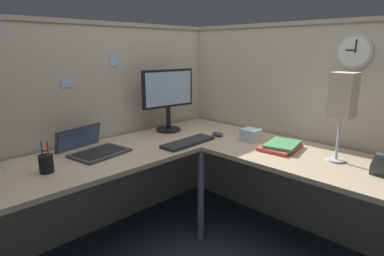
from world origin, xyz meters
The scene contains 14 objects.
cubicle_wall_back centered at (-0.36, 0.87, 0.79)m, with size 2.57×0.12×1.58m.
cubicle_wall_right centered at (0.87, -0.27, 0.79)m, with size 0.12×2.37×1.58m.
desk centered at (-0.15, -0.05, 0.63)m, with size 2.35×2.15×0.73m.
monitor centered at (0.28, 0.64, 1.02)m, with size 0.46×0.20×0.50m.
laptop centered at (-0.45, 0.59, 0.75)m, with size 0.40×0.43×0.22m.
keyboard centered at (0.13, 0.26, 0.74)m, with size 0.43×0.14×0.02m, color #232326.
computer_mouse centered at (0.43, 0.25, 0.75)m, with size 0.06×0.10×0.03m, color #38383D.
pen_cup centered at (-0.79, 0.43, 0.78)m, with size 0.08×0.08×0.18m.
book_stack centered at (0.48, -0.27, 0.75)m, with size 0.31×0.25×0.04m.
desk_lamp_paper centered at (0.51, -0.63, 1.11)m, with size 0.13×0.13×0.53m.
tissue_box centered at (0.51, -0.01, 0.78)m, with size 0.12×0.12×0.09m, color silver.
wall_clock centered at (0.82, -0.56, 1.37)m, with size 0.04×0.22×0.22m.
pinned_note_leftmost centered at (-0.46, 0.82, 1.17)m, with size 0.08×0.00×0.06m, color #99B7E5.
pinned_note_rightmost centered at (-0.09, 0.82, 1.30)m, with size 0.06×0.00×0.08m, color #99B7E5.
Camera 1 is at (-1.40, -1.30, 1.40)m, focal length 29.91 mm.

